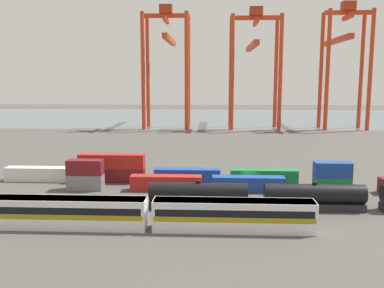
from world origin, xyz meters
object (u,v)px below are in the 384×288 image
at_px(shipping_container_13, 264,177).
at_px(shipping_container_3, 248,184).
at_px(gantry_crane_east, 343,53).
at_px(gantry_crane_west, 167,54).
at_px(freight_tank_row, 314,197).
at_px(shipping_container_12, 187,176).
at_px(passenger_train, 150,213).
at_px(gantry_crane_central, 254,56).

bearing_deg(shipping_container_13, shipping_container_3, -119.91).
distance_m(shipping_container_3, gantry_crane_east, 111.10).
height_order(shipping_container_13, gantry_crane_west, gantry_crane_west).
distance_m(gantry_crane_west, gantry_crane_east, 68.14).
xyz_separation_m(freight_tank_row, gantry_crane_east, (35.26, 107.95, 26.98)).
xyz_separation_m(shipping_container_12, gantry_crane_east, (54.64, 92.46, 27.62)).
distance_m(passenger_train, gantry_crane_west, 120.29).
bearing_deg(gantry_crane_west, passenger_train, -84.97).
height_order(gantry_crane_west, gantry_crane_central, gantry_crane_west).
relative_size(shipping_container_12, gantry_crane_east, 0.25).
height_order(shipping_container_13, gantry_crane_central, gantry_crane_central).
bearing_deg(shipping_container_12, shipping_container_13, 0.00).
bearing_deg(gantry_crane_west, shipping_container_3, -76.15).
bearing_deg(shipping_container_13, passenger_train, -124.99).
relative_size(shipping_container_3, gantry_crane_east, 0.25).
bearing_deg(gantry_crane_central, gantry_crane_west, -179.46).
distance_m(freight_tank_row, gantry_crane_east, 116.72).
xyz_separation_m(shipping_container_3, shipping_container_13, (3.31, 5.76, 0.00)).
height_order(passenger_train, gantry_crane_central, gantry_crane_central).
distance_m(passenger_train, shipping_container_13, 30.01).
distance_m(freight_tank_row, shipping_container_3, 13.08).
height_order(shipping_container_3, shipping_container_13, same).
xyz_separation_m(passenger_train, gantry_crane_central, (23.79, 117.15, 25.83)).
bearing_deg(gantry_crane_central, shipping_container_3, -95.75).
xyz_separation_m(gantry_crane_central, gantry_crane_east, (34.07, -0.12, 0.94)).
xyz_separation_m(freight_tank_row, gantry_crane_west, (-32.88, 107.75, 26.92)).
relative_size(passenger_train, gantry_crane_west, 0.88).
bearing_deg(shipping_container_12, gantry_crane_west, 98.33).
bearing_deg(passenger_train, gantry_crane_central, 78.52).
height_order(shipping_container_12, shipping_container_13, same).
distance_m(shipping_container_13, gantry_crane_west, 100.13).
relative_size(shipping_container_3, gantry_crane_west, 0.26).
xyz_separation_m(passenger_train, gantry_crane_east, (57.86, 117.04, 26.78)).
relative_size(passenger_train, freight_tank_row, 0.86).
bearing_deg(gantry_crane_east, shipping_container_3, -114.12).
relative_size(freight_tank_row, gantry_crane_east, 1.01).
distance_m(gantry_crane_central, gantry_crane_east, 34.08).
bearing_deg(gantry_crane_east, gantry_crane_central, 179.80).
bearing_deg(shipping_container_13, freight_tank_row, -70.79).
distance_m(freight_tank_row, gantry_crane_central, 111.17).
bearing_deg(passenger_train, gantry_crane_west, 95.03).
xyz_separation_m(freight_tank_row, shipping_container_13, (-5.40, 15.49, -0.64)).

